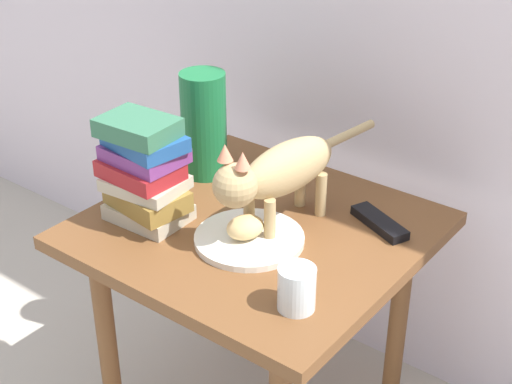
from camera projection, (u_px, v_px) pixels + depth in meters
side_table at (256, 258)px, 1.67m from camera, size 0.68×0.65×0.58m
plate at (249, 239)px, 1.57m from camera, size 0.23×0.23×0.01m
bread_roll at (245, 227)px, 1.55m from camera, size 0.09×0.10×0.05m
cat at (278, 172)px, 1.56m from camera, size 0.13×0.48×0.23m
book_stack at (144, 172)px, 1.59m from camera, size 0.18×0.14×0.24m
green_vase at (204, 125)px, 1.78m from camera, size 0.11×0.11×0.25m
candle_jar at (297, 291)px, 1.36m from camera, size 0.07×0.07×0.08m
tv_remote at (379, 223)px, 1.62m from camera, size 0.16×0.10×0.02m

